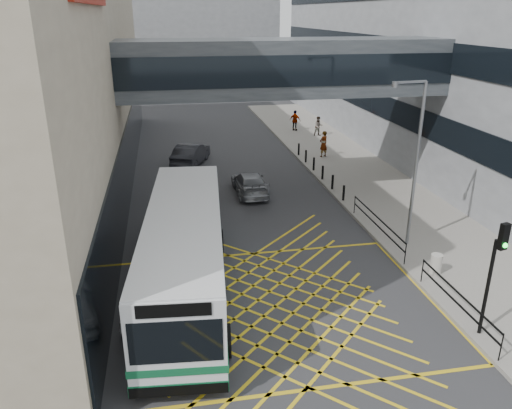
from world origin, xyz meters
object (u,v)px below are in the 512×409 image
street_lamp (414,156)px  pedestrian_a (323,144)px  bus (185,250)px  pedestrian_b (319,126)px  litter_bin (436,264)px  traffic_light (495,264)px  car_silver (250,182)px  pedestrian_c (295,121)px  car_white (152,297)px  car_dark (191,154)px

street_lamp → pedestrian_a: bearing=78.4°
bus → pedestrian_b: bearing=67.1°
litter_bin → traffic_light: bearing=-98.5°
car_silver → traffic_light: (5.24, -15.78, 2.14)m
pedestrian_a → pedestrian_c: pedestrian_a is taller
pedestrian_a → pedestrian_b: bearing=-130.9°
car_silver → traffic_light: bearing=108.5°
car_silver → street_lamp: size_ratio=0.60×
car_silver → pedestrian_c: 17.15m
street_lamp → pedestrian_a: (0.88, 15.29, -3.32)m
bus → street_lamp: size_ratio=1.64×
car_white → car_silver: bearing=-100.6°
car_silver → street_lamp: (5.85, -8.68, 3.75)m
traffic_light → litter_bin: bearing=68.2°
car_white → pedestrian_a: pedestrian_a is taller
car_white → pedestrian_c: 30.58m
traffic_light → street_lamp: 7.30m
bus → litter_bin: bearing=1.7°
bus → car_dark: bearing=91.0°
car_white → traffic_light: (10.94, -3.61, 2.20)m
car_dark → pedestrian_a: size_ratio=2.57×
car_white → litter_bin: 11.60m
car_white → pedestrian_b: (14.10, 25.42, 0.36)m
car_white → pedestrian_c: (12.61, 27.86, 0.43)m
traffic_light → pedestrian_b: (3.16, 29.03, -1.84)m
bus → car_dark: bus is taller
litter_bin → street_lamp: bearing=90.5°
car_white → street_lamp: size_ratio=0.54×
car_silver → traffic_light: traffic_light is taller
street_lamp → car_dark: bearing=111.7°
litter_bin → pedestrian_c: (1.03, 27.21, 0.50)m
bus → pedestrian_b: (12.78, 24.16, -0.82)m
car_silver → litter_bin: car_silver is taller
bus → car_silver: 11.82m
car_white → car_dark: size_ratio=0.81×
car_dark → street_lamp: 18.38m
street_lamp → pedestrian_b: (2.54, 21.93, -3.45)m
litter_bin → pedestrian_b: 24.90m
litter_bin → pedestrian_b: pedestrian_b is taller
traffic_light → car_white: bearing=148.5°
car_white → car_silver: car_silver is taller
bus → pedestrian_a: size_ratio=6.35×
bus → street_lamp: bearing=17.3°
litter_bin → pedestrian_c: bearing=87.8°
car_silver → pedestrian_b: 15.69m
car_white → pedestrian_b: 29.07m
car_white → street_lamp: 12.65m
car_white → litter_bin: size_ratio=4.88×
pedestrian_a → pedestrian_c: 9.08m
bus → litter_bin: (10.27, -0.60, -1.25)m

